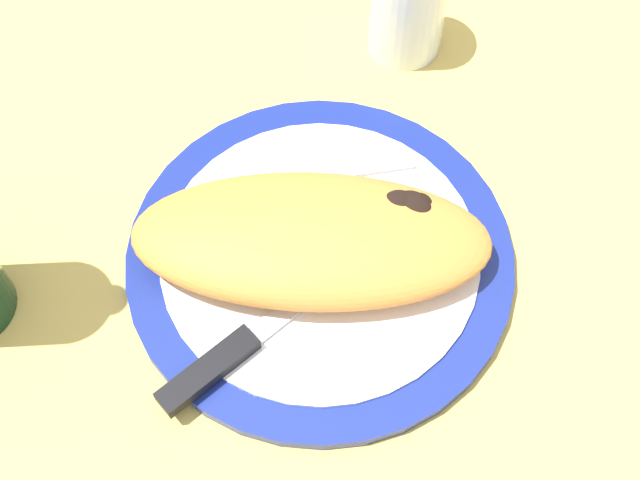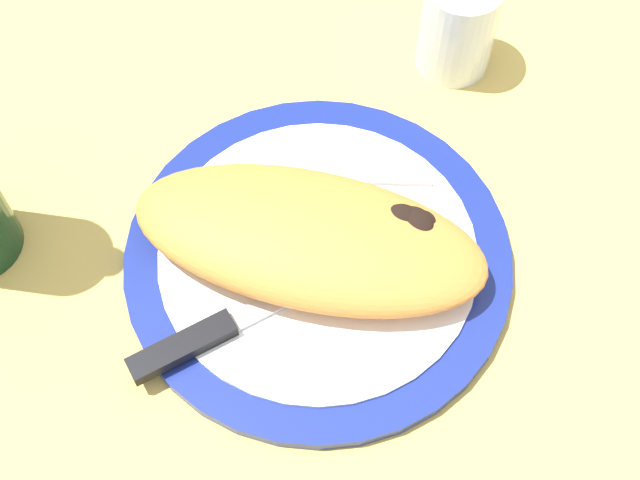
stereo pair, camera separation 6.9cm
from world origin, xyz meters
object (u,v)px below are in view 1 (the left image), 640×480
(water_glass, at_px, (407,14))
(fork, at_px, (298,180))
(knife, at_px, (241,345))
(plate, at_px, (320,257))
(calzone, at_px, (311,236))

(water_glass, bearing_deg, fork, 47.63)
(knife, bearing_deg, fork, -117.10)
(plate, distance_m, fork, 0.07)
(fork, relative_size, water_glass, 1.79)
(plate, bearing_deg, water_glass, -120.64)
(fork, height_order, water_glass, water_glass)
(calzone, height_order, water_glass, water_glass)
(calzone, bearing_deg, water_glass, -122.34)
(plate, bearing_deg, calzone, -26.32)
(calzone, xyz_separation_m, water_glass, (-0.13, -0.21, 0.00))
(water_glass, bearing_deg, knife, 54.45)
(calzone, bearing_deg, knife, 46.39)
(calzone, distance_m, knife, 0.10)
(knife, height_order, water_glass, water_glass)
(plate, relative_size, water_glass, 3.35)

